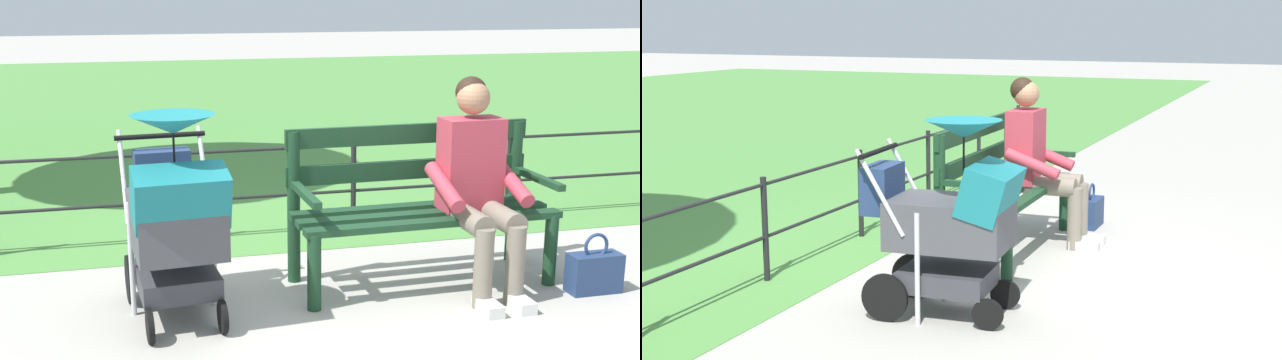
% 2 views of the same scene
% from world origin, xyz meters
% --- Properties ---
extents(ground_plane, '(60.00, 60.00, 0.00)m').
position_xyz_m(ground_plane, '(0.00, 0.00, 0.00)').
color(ground_plane, '#ADA89E').
extents(park_bench, '(1.61, 0.64, 0.96)m').
position_xyz_m(park_bench, '(-0.72, -0.12, 0.53)').
color(park_bench, '#193D23').
rests_on(park_bench, ground).
extents(person_on_bench, '(0.54, 0.74, 1.28)m').
position_xyz_m(person_on_bench, '(-1.01, 0.11, 0.68)').
color(person_on_bench, slate).
rests_on(person_on_bench, ground).
extents(stroller, '(0.57, 0.92, 1.15)m').
position_xyz_m(stroller, '(0.78, 0.14, 0.59)').
color(stroller, black).
rests_on(stroller, ground).
extents(handbag, '(0.32, 0.14, 0.37)m').
position_xyz_m(handbag, '(-1.67, 0.36, 0.13)').
color(handbag, navy).
rests_on(handbag, ground).
extents(park_fence, '(8.99, 0.04, 0.70)m').
position_xyz_m(park_fence, '(-0.50, -1.24, 0.43)').
color(park_fence, black).
rests_on(park_fence, ground).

